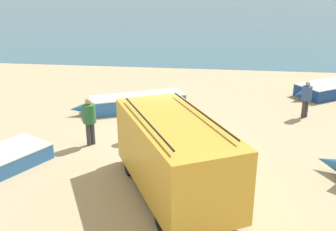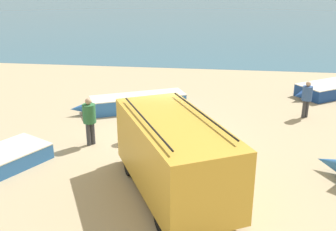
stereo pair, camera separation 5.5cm
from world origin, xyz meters
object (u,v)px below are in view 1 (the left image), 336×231
fishing_rowboat_1 (133,103)px  fisherman_2 (89,117)px  parked_van (174,154)px  fisherman_0 (141,115)px  fisherman_1 (306,96)px  fishing_rowboat_2 (328,89)px

fishing_rowboat_1 → fisherman_2: fisherman_2 is taller
parked_van → fisherman_2: size_ratio=3.01×
parked_van → fisherman_2: parked_van is taller
fisherman_0 → fisherman_2: fisherman_2 is taller
fisherman_0 → fishing_rowboat_1: bearing=-10.8°
parked_van → fishing_rowboat_1: parked_van is taller
fishing_rowboat_1 → fisherman_0: 3.44m
parked_van → fisherman_1: 8.58m
fishing_rowboat_1 → fisherman_0: size_ratio=3.20×
fisherman_2 → fisherman_0: bearing=-116.3°
parked_van → fisherman_1: bearing=-62.9°
fisherman_0 → fisherman_1: bearing=-92.4°
fishing_rowboat_2 → fisherman_1: 4.05m
fisherman_0 → fisherman_2: bearing=87.3°
fisherman_2 → fishing_rowboat_1: bearing=-61.8°
fisherman_1 → fisherman_2: 9.28m
fishing_rowboat_2 → fisherman_0: size_ratio=2.56×
fishing_rowboat_2 → fisherman_1: fisherman_1 is taller
parked_van → fisherman_2: 4.51m
parked_van → fishing_rowboat_2: (6.78, 10.56, -0.91)m
fisherman_0 → fisherman_2: size_ratio=0.90×
fishing_rowboat_1 → fisherman_1: (7.64, -0.00, 0.63)m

